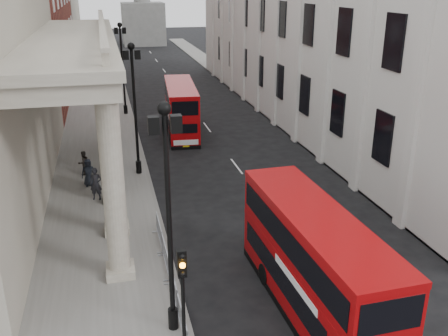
# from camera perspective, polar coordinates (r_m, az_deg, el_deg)

# --- Properties ---
(sidewalk_west) EXTENTS (6.00, 140.00, 0.12)m
(sidewalk_west) POSITION_cam_1_polar(r_m,az_deg,el_deg) (42.53, -13.94, 3.85)
(sidewalk_west) COLOR slate
(sidewalk_west) RESTS_ON ground
(sidewalk_east) EXTENTS (3.00, 140.00, 0.12)m
(sidewalk_east) POSITION_cam_1_polar(r_m,az_deg,el_deg) (45.36, 7.40, 5.33)
(sidewalk_east) COLOR slate
(sidewalk_east) RESTS_ON ground
(kerb) EXTENTS (0.20, 140.00, 0.14)m
(kerb) POSITION_cam_1_polar(r_m,az_deg,el_deg) (42.58, -9.97, 4.19)
(kerb) COLOR slate
(kerb) RESTS_ON ground
(lamp_post_south) EXTENTS (1.05, 0.44, 8.32)m
(lamp_post_south) POSITION_cam_1_polar(r_m,az_deg,el_deg) (16.49, -6.37, -4.47)
(lamp_post_south) COLOR black
(lamp_post_south) RESTS_ON sidewalk_west
(lamp_post_mid) EXTENTS (1.05, 0.44, 8.32)m
(lamp_post_mid) POSITION_cam_1_polar(r_m,az_deg,el_deg) (31.68, -10.19, 7.58)
(lamp_post_mid) COLOR black
(lamp_post_mid) RESTS_ON sidewalk_west
(lamp_post_north) EXTENTS (1.05, 0.44, 8.32)m
(lamp_post_north) POSITION_cam_1_polar(r_m,az_deg,el_deg) (47.40, -11.55, 11.74)
(lamp_post_north) COLOR black
(lamp_post_north) RESTS_ON sidewalk_west
(traffic_light) EXTENTS (0.28, 0.33, 4.30)m
(traffic_light) POSITION_cam_1_polar(r_m,az_deg,el_deg) (15.64, -4.74, -13.52)
(traffic_light) COLOR black
(traffic_light) RESTS_ON sidewalk_west
(bus_near) EXTENTS (2.65, 9.66, 4.14)m
(bus_near) POSITION_cam_1_polar(r_m,az_deg,el_deg) (18.96, 10.23, -10.54)
(bus_near) COLOR #A00709
(bus_near) RESTS_ON ground
(bus_far) EXTENTS (3.03, 9.48, 4.03)m
(bus_far) POSITION_cam_1_polar(r_m,az_deg,el_deg) (41.39, -4.93, 6.87)
(bus_far) COLOR #AD080A
(bus_far) RESTS_ON ground
(pedestrian_a) EXTENTS (0.78, 0.60, 1.89)m
(pedestrian_a) POSITION_cam_1_polar(r_m,az_deg,el_deg) (29.23, -14.43, -1.78)
(pedestrian_a) COLOR #222227
(pedestrian_a) RESTS_ON sidewalk_west
(pedestrian_b) EXTENTS (0.97, 0.92, 1.58)m
(pedestrian_b) POSITION_cam_1_polar(r_m,az_deg,el_deg) (33.28, -15.76, 0.57)
(pedestrian_b) COLOR #2A2522
(pedestrian_b) RESTS_ON sidewalk_west
(pedestrian_c) EXTENTS (0.86, 0.58, 1.72)m
(pedestrian_c) POSITION_cam_1_polar(r_m,az_deg,el_deg) (31.31, -15.23, -0.51)
(pedestrian_c) COLOR black
(pedestrian_c) RESTS_ON sidewalk_west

